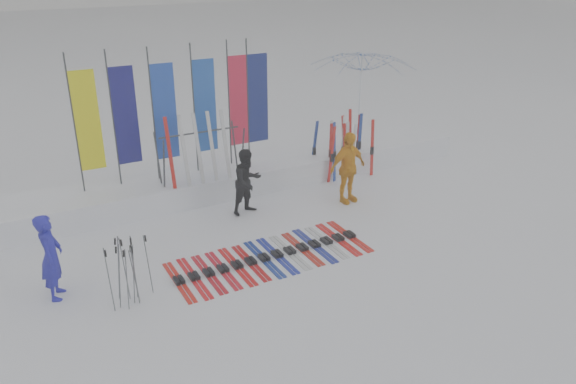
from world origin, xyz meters
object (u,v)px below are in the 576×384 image
person_black (248,182)px  ski_rack (201,148)px  tent_canopy (361,96)px  ski_row (271,256)px  person_blue (51,257)px  person_yellow (348,168)px

person_black → ski_rack: (-0.69, 1.18, 0.59)m
tent_canopy → ski_row: tent_canopy is taller
person_blue → person_black: size_ratio=1.03×
person_yellow → ski_row: size_ratio=0.44×
person_black → ski_rack: ski_rack is taller
person_yellow → tent_canopy: (3.08, 3.83, 0.60)m
person_black → person_yellow: bearing=-27.9°
person_blue → person_black: bearing=-54.0°
tent_canopy → ski_rack: bearing=-161.6°
tent_canopy → ski_row: 8.25m
person_blue → person_yellow: bearing=-65.1°
person_black → person_blue: bearing=-175.0°
person_black → person_yellow: size_ratio=0.88×
person_yellow → person_black: bearing=159.6°
tent_canopy → ski_rack: 6.53m
person_blue → ski_row: person_blue is taller
ski_row → person_blue: bearing=171.3°
tent_canopy → person_yellow: bearing=-128.8°
person_yellow → tent_canopy: size_ratio=0.54×
person_blue → ski_row: (4.02, -0.62, -0.78)m
ski_row → ski_rack: (-0.17, 3.38, 1.35)m
ski_rack → person_yellow: bearing=-29.6°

